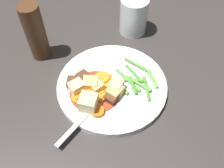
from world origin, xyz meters
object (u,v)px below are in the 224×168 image
object	(u,v)px
meat_chunk_1	(74,83)
pepper_mill	(35,32)
potato_chunk_1	(97,88)
meat_chunk_3	(111,98)
potato_chunk_0	(88,103)
carrot_slice_1	(98,111)
meat_chunk_2	(84,101)
potato_chunk_5	(77,87)
fork	(87,114)
meat_chunk_0	(83,77)
carrot_slice_6	(99,96)
potato_chunk_4	(91,84)
dinner_plate	(112,86)
carrot_slice_3	(104,85)
carrot_slice_2	(102,79)
carrot_slice_0	(77,100)
carrot_slice_5	(86,92)
water_glass	(134,16)
potato_chunk_3	(115,92)
carrot_slice_4	(112,80)
potato_chunk_2	(115,86)

from	to	relation	value
meat_chunk_1	pepper_mill	distance (m)	0.16
potato_chunk_1	meat_chunk_3	bearing A→B (deg)	112.89
potato_chunk_0	carrot_slice_1	bearing A→B (deg)	116.53
meat_chunk_2	pepper_mill	bearing A→B (deg)	-82.35
potato_chunk_5	fork	bearing A→B (deg)	83.38
potato_chunk_0	meat_chunk_0	xyz separation A→B (m)	(-0.02, -0.07, -0.01)
meat_chunk_1	meat_chunk_3	world-z (taller)	meat_chunk_1
meat_chunk_0	meat_chunk_2	size ratio (longest dim) A/B	1.23
carrot_slice_6	meat_chunk_0	world-z (taller)	meat_chunk_0
potato_chunk_0	potato_chunk_4	world-z (taller)	potato_chunk_0
dinner_plate	potato_chunk_0	size ratio (longest dim) A/B	7.03
dinner_plate	carrot_slice_3	size ratio (longest dim) A/B	9.51
carrot_slice_3	meat_chunk_3	size ratio (longest dim) A/B	1.02
potato_chunk_0	carrot_slice_2	bearing A→B (deg)	-139.60
meat_chunk_3	potato_chunk_5	bearing A→B (deg)	-46.70
meat_chunk_2	carrot_slice_0	bearing A→B (deg)	-55.28
carrot_slice_3	carrot_slice_6	world-z (taller)	carrot_slice_6
carrot_slice_5	potato_chunk_0	world-z (taller)	potato_chunk_0
carrot_slice_3	fork	bearing A→B (deg)	36.29
potato_chunk_0	pepper_mill	xyz separation A→B (m)	(0.03, -0.22, 0.04)
meat_chunk_1	meat_chunk_2	xyz separation A→B (m)	(0.00, 0.06, -0.00)
water_glass	carrot_slice_2	bearing A→B (deg)	37.91
meat_chunk_1	potato_chunk_4	bearing A→B (deg)	143.83
carrot_slice_3	potato_chunk_4	world-z (taller)	potato_chunk_4
carrot_slice_1	water_glass	bearing A→B (deg)	-136.89
carrot_slice_5	carrot_slice_1	bearing A→B (deg)	89.31
potato_chunk_0	water_glass	xyz separation A→B (m)	(-0.23, -0.18, 0.02)
potato_chunk_3	potato_chunk_1	bearing A→B (deg)	-45.10
carrot_slice_4	meat_chunk_0	distance (m)	0.07
potato_chunk_5	meat_chunk_0	world-z (taller)	potato_chunk_5
dinner_plate	carrot_slice_4	distance (m)	0.01
meat_chunk_0	fork	bearing A→B (deg)	69.30
carrot_slice_3	potato_chunk_3	bearing A→B (deg)	108.06
carrot_slice_6	potato_chunk_5	xyz separation A→B (m)	(0.04, -0.04, 0.01)
potato_chunk_3	dinner_plate	bearing A→B (deg)	-107.13
carrot_slice_2	potato_chunk_2	world-z (taller)	potato_chunk_2
potato_chunk_1	potato_chunk_3	world-z (taller)	same
potato_chunk_3	potato_chunk_4	size ratio (longest dim) A/B	1.04
carrot_slice_4	fork	size ratio (longest dim) A/B	0.15
potato_chunk_2	fork	xyz separation A→B (m)	(0.09, 0.03, -0.01)
carrot_slice_5	meat_chunk_3	xyz separation A→B (m)	(-0.04, 0.04, 0.00)
potato_chunk_1	potato_chunk_4	size ratio (longest dim) A/B	0.82
dinner_plate	carrot_slice_2	xyz separation A→B (m)	(0.01, -0.02, 0.01)
carrot_slice_5	potato_chunk_4	xyz separation A→B (m)	(-0.02, -0.01, 0.01)
carrot_slice_2	pepper_mill	world-z (taller)	pepper_mill
potato_chunk_0	meat_chunk_0	world-z (taller)	potato_chunk_0
carrot_slice_1	potato_chunk_5	size ratio (longest dim) A/B	0.91
carrot_slice_0	fork	bearing A→B (deg)	94.47
potato_chunk_2	meat_chunk_3	bearing A→B (deg)	42.57
potato_chunk_3	meat_chunk_2	world-z (taller)	potato_chunk_3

